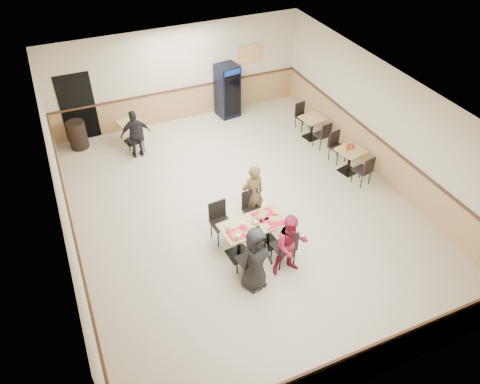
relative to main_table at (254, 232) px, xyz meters
name	(u,v)px	position (x,y,z in m)	size (l,w,h in m)	color
ground	(244,210)	(0.35, 1.34, -0.53)	(10.00, 10.00, 0.00)	beige
room_shell	(264,127)	(2.13, 3.89, 0.05)	(10.00, 10.00, 10.00)	silver
main_table	(254,232)	(0.00, 0.00, 0.00)	(1.54, 0.86, 0.80)	black
main_chairs	(252,234)	(-0.05, 0.00, -0.03)	(1.45, 1.84, 1.01)	black
diner_woman_left	(255,259)	(-0.40, -0.94, 0.24)	(0.75, 0.49, 1.54)	black
diner_woman_right	(291,245)	(0.44, -0.87, 0.23)	(0.73, 0.57, 1.51)	maroon
diner_man_opposite	(253,194)	(0.40, 0.94, 0.26)	(0.57, 0.38, 1.57)	brown
lone_diner	(136,134)	(-1.46, 4.76, 0.19)	(0.85, 0.35, 1.45)	black
tabletop_clutter	(256,224)	(0.01, -0.06, 0.29)	(1.31, 0.71, 0.12)	#B50C29
side_table_near	(350,157)	(3.65, 1.68, -0.05)	(0.80, 0.80, 0.72)	black
side_table_near_chair_south	(362,169)	(3.65, 1.10, -0.08)	(0.42, 0.42, 0.91)	black
side_table_near_chair_north	(338,147)	(3.65, 2.25, -0.08)	(0.42, 0.42, 0.91)	black
side_table_far	(312,125)	(3.61, 3.62, -0.07)	(0.74, 0.74, 0.69)	black
side_table_far_chair_south	(322,134)	(3.61, 3.07, -0.09)	(0.40, 0.40, 0.87)	black
side_table_far_chair_north	(303,117)	(3.61, 4.17, -0.09)	(0.40, 0.40, 0.87)	black
condiment_caddy	(350,146)	(3.62, 1.73, 0.28)	(0.23, 0.06, 0.20)	#B81F0D
back_table	(131,129)	(-1.46, 5.54, -0.07)	(0.78, 0.78, 0.69)	black
back_table_chair_lone	(135,139)	(-1.46, 4.99, -0.09)	(0.41, 0.41, 0.88)	black
pepsi_cooler	(228,91)	(1.81, 5.94, 0.33)	(0.73, 0.74, 1.72)	black
trash_bin	(77,135)	(-2.96, 5.89, -0.11)	(0.53, 0.53, 0.84)	black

